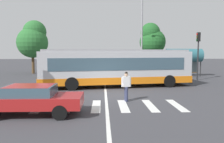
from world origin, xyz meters
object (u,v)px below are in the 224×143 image
Objects in this scene: parked_car_white at (140,69)px; bus_stop_shelter at (184,56)px; parked_car_champagne at (96,69)px; background_tree_left at (33,39)px; background_tree_right at (152,39)px; traffic_light_far_corner at (198,48)px; foreground_sedan at (32,98)px; twin_arm_street_lamp at (142,27)px; city_transit_bus at (116,67)px; pedestrian_crossing_street at (126,85)px; parked_car_silver at (118,69)px.

parked_car_white is 1.06× the size of bus_stop_shelter.
background_tree_left is at bearing 163.36° from parked_car_champagne.
traffic_light_far_corner is at bearing -75.43° from background_tree_right.
background_tree_right is (7.95, 4.29, 3.93)m from parked_car_champagne.
foreground_sedan is at bearing -114.19° from parked_car_white.
twin_arm_street_lamp is (0.16, -0.44, 5.13)m from parked_car_white.
city_transit_bus is at bearing -137.61° from bus_stop_shelter.
pedestrian_crossing_street is 0.36× the size of traffic_light_far_corner.
traffic_light_far_corner is (7.81, -5.13, 2.47)m from parked_car_silver.
twin_arm_street_lamp reaches higher than traffic_light_far_corner.
background_tree_right is (10.32, 21.87, 3.93)m from foreground_sedan.
background_tree_right is (-2.49, 5.99, 2.28)m from bus_stop_shelter.
twin_arm_street_lamp is at bearing -12.39° from background_tree_left.
city_transit_bus is at bearing -110.54° from parked_car_white.
parked_car_champagne is (-2.21, 14.92, -0.20)m from pedestrian_crossing_street.
pedestrian_crossing_street is 12.74m from traffic_light_far_corner.
parked_car_silver is 1.00× the size of parked_car_white.
pedestrian_crossing_street is 14.55m from parked_car_silver.
parked_car_champagne is 5.47m from parked_car_white.
background_tree_right is (16.31, 1.80, 0.17)m from background_tree_left.
parked_car_champagne is 1.01× the size of parked_car_white.
parked_car_white is at bearing 65.81° from foreground_sedan.
traffic_light_far_corner is at bearing -45.34° from twin_arm_street_lamp.
pedestrian_crossing_street is 15.08m from parked_car_champagne.
parked_car_champagne is at bearing 178.62° from parked_car_white.
pedestrian_crossing_street is 0.40× the size of bus_stop_shelter.
twin_arm_street_lamp is at bearing -115.56° from background_tree_right.
parked_car_silver is 0.65× the size of background_tree_right.
bus_stop_shelter is 6.88m from background_tree_right.
pedestrian_crossing_street is 15.55m from twin_arm_street_lamp.
twin_arm_street_lamp is 1.38× the size of background_tree_right.
background_tree_right is at bearing 112.60° from bus_stop_shelter.
city_transit_bus is 9.29m from foreground_sedan.
traffic_light_far_corner is 3.90m from bus_stop_shelter.
foreground_sedan is (-4.58, -2.66, -0.20)m from pedestrian_crossing_street.
bus_stop_shelter is at bearing -9.65° from parked_car_silver.
parked_car_champagne is at bearing 101.92° from city_transit_bus.
parked_car_silver is 12.02m from background_tree_left.
parked_car_silver is 1.07× the size of bus_stop_shelter.
twin_arm_street_lamp is at bearing 64.82° from foreground_sedan.
background_tree_left is at bearing 167.43° from bus_stop_shelter.
parked_car_white is at bearing 69.46° from city_transit_bus.
background_tree_right is (5.74, 19.21, 3.73)m from pedestrian_crossing_street.
parked_car_silver is (2.69, -0.37, 0.00)m from parked_car_champagne.
parked_car_champagne is 12.11m from traffic_light_far_corner.
foreground_sedan is 19.13m from parked_car_white.
foreground_sedan is at bearing -136.83° from traffic_light_far_corner.
parked_car_silver is at bearing -175.00° from parked_car_white.
bus_stop_shelter is at bearing -13.08° from twin_arm_street_lamp.
bus_stop_shelter is 6.05m from twin_arm_street_lamp.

